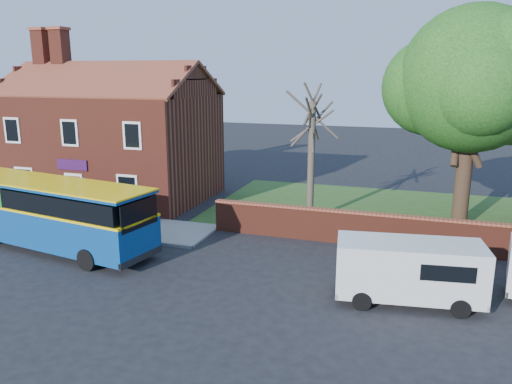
% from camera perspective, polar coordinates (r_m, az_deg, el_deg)
% --- Properties ---
extents(ground, '(120.00, 120.00, 0.00)m').
position_cam_1_polar(ground, '(20.97, -17.13, -9.19)').
color(ground, black).
rests_on(ground, ground).
extents(pavement, '(18.00, 3.50, 0.12)m').
position_cam_1_polar(pavement, '(29.37, -21.89, -2.93)').
color(pavement, gray).
rests_on(pavement, ground).
extents(kerb, '(18.00, 0.15, 0.14)m').
position_cam_1_polar(kerb, '(28.12, -24.16, -3.83)').
color(kerb, slate).
rests_on(kerb, ground).
extents(grass_strip, '(26.00, 12.00, 0.04)m').
position_cam_1_polar(grass_strip, '(29.69, 20.38, -2.70)').
color(grass_strip, '#426B28').
rests_on(grass_strip, ground).
extents(shop_building, '(12.30, 8.13, 10.50)m').
position_cam_1_polar(shop_building, '(33.17, -16.08, 5.25)').
color(shop_building, maroon).
rests_on(shop_building, ground).
extents(boundary_wall, '(22.00, 0.38, 1.60)m').
position_cam_1_polar(boundary_wall, '(23.72, 20.93, -4.74)').
color(boundary_wall, maroon).
rests_on(boundary_wall, ground).
extents(bus, '(10.56, 4.25, 3.13)m').
position_cam_1_polar(bus, '(24.59, -22.76, -1.93)').
color(bus, navy).
rests_on(bus, ground).
extents(van_near, '(5.20, 2.65, 2.18)m').
position_cam_1_polar(van_near, '(18.33, 17.13, -8.42)').
color(van_near, silver).
rests_on(van_near, ground).
extents(large_tree, '(9.15, 7.24, 11.16)m').
position_cam_1_polar(large_tree, '(27.58, 23.65, 11.22)').
color(large_tree, black).
rests_on(large_tree, ground).
extents(bare_tree, '(2.63, 3.13, 7.01)m').
position_cam_1_polar(bare_tree, '(26.64, 6.34, 4.18)').
color(bare_tree, '#4C4238').
rests_on(bare_tree, ground).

